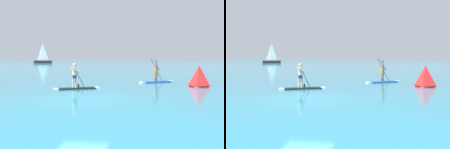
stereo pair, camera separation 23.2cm
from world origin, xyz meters
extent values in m
plane|color=teal|center=(0.00, 0.00, 0.00)|extent=(440.00, 440.00, 0.00)
cube|color=black|center=(-1.48, 4.75, 0.04)|extent=(2.47, 1.67, 0.08)
cube|color=white|center=(-0.26, 5.33, 0.04)|extent=(0.48, 0.58, 0.08)
cube|color=white|center=(-2.69, 4.17, 0.04)|extent=(0.45, 0.51, 0.08)
cylinder|color=beige|center=(-1.54, 4.72, 0.49)|extent=(0.11, 0.11, 0.81)
cylinder|color=beige|center=(-1.71, 4.64, 0.49)|extent=(0.11, 0.11, 0.81)
cube|color=navy|center=(-1.62, 4.68, 0.81)|extent=(0.33, 0.31, 0.22)
cylinder|color=beige|center=(-1.62, 4.68, 1.16)|extent=(0.26, 0.26, 0.53)
sphere|color=beige|center=(-1.62, 4.68, 1.57)|extent=(0.21, 0.21, 0.21)
cylinder|color=beige|center=(-1.64, 4.84, 1.24)|extent=(0.52, 0.35, 0.37)
cylinder|color=beige|center=(-1.51, 4.56, 1.24)|extent=(0.52, 0.35, 0.37)
cylinder|color=black|center=(-1.50, 5.24, 0.85)|extent=(0.71, 0.37, 1.55)
cube|color=black|center=(-1.50, 5.24, 0.10)|extent=(0.16, 0.21, 0.32)
cube|color=blue|center=(3.68, 10.50, 0.05)|extent=(2.40, 1.94, 0.10)
cube|color=white|center=(4.83, 11.29, 0.05)|extent=(0.51, 0.55, 0.10)
cube|color=white|center=(2.54, 9.71, 0.05)|extent=(0.48, 0.50, 0.10)
cylinder|color=#997051|center=(3.68, 10.50, 0.51)|extent=(0.11, 0.11, 0.84)
cylinder|color=#997051|center=(3.52, 10.39, 0.51)|extent=(0.11, 0.11, 0.84)
cube|color=orange|center=(3.60, 10.45, 0.84)|extent=(0.34, 0.33, 0.22)
cylinder|color=#997051|center=(3.60, 10.45, 1.21)|extent=(0.26, 0.26, 0.56)
sphere|color=#997051|center=(3.60, 10.45, 1.63)|extent=(0.21, 0.21, 0.21)
cylinder|color=navy|center=(3.60, 10.45, 1.72)|extent=(0.18, 0.18, 0.06)
cylinder|color=#997051|center=(3.56, 10.60, 1.23)|extent=(0.42, 0.34, 0.50)
cylinder|color=#997051|center=(3.73, 10.35, 1.23)|extent=(0.42, 0.34, 0.50)
cylinder|color=black|center=(3.65, 11.00, 1.04)|extent=(0.91, 0.68, 1.82)
cube|color=black|center=(3.65, 11.00, 0.12)|extent=(0.18, 0.21, 0.32)
pyramid|color=red|center=(6.60, 7.50, 0.74)|extent=(1.50, 1.50, 1.49)
torus|color=maroon|center=(6.60, 7.50, 0.06)|extent=(1.40, 1.40, 0.12)
cube|color=black|center=(-31.70, 77.25, 0.39)|extent=(5.75, 2.87, 0.78)
cylinder|color=#B2B2B7|center=(-31.70, 77.25, 3.97)|extent=(0.12, 0.12, 6.39)
pyramid|color=white|center=(-31.70, 77.25, 3.60)|extent=(2.41, 0.77, 5.45)
camera|label=1|loc=(3.60, -14.36, 2.12)|focal=48.68mm
camera|label=2|loc=(3.83, -14.33, 2.12)|focal=48.68mm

